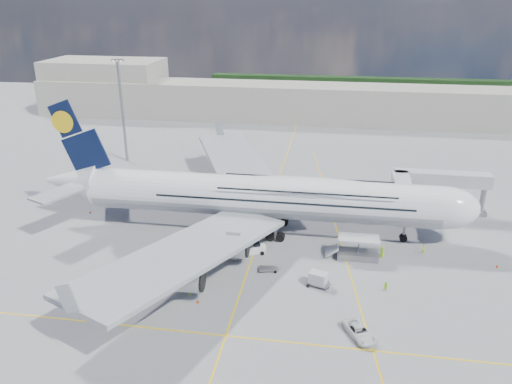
# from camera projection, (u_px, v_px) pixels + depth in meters

# --- Properties ---
(ground) EXTENTS (300.00, 300.00, 0.00)m
(ground) POSITION_uv_depth(u_px,v_px,m) (252.00, 258.00, 81.20)
(ground) COLOR gray
(ground) RESTS_ON ground
(taxi_line_main) EXTENTS (0.25, 220.00, 0.01)m
(taxi_line_main) POSITION_uv_depth(u_px,v_px,m) (252.00, 258.00, 81.20)
(taxi_line_main) COLOR yellow
(taxi_line_main) RESTS_ON ground
(taxi_line_cross) EXTENTS (120.00, 0.25, 0.01)m
(taxi_line_cross) POSITION_uv_depth(u_px,v_px,m) (226.00, 336.00, 62.87)
(taxi_line_cross) COLOR yellow
(taxi_line_cross) RESTS_ON ground
(taxi_line_diag) EXTENTS (14.16, 99.06, 0.01)m
(taxi_line_diag) POSITION_uv_depth(u_px,v_px,m) (339.00, 237.00, 88.32)
(taxi_line_diag) COLOR yellow
(taxi_line_diag) RESTS_ON ground
(airliner) EXTENTS (77.26, 79.15, 23.71)m
(airliner) POSITION_uv_depth(u_px,v_px,m) (262.00, 196.00, 87.76)
(airliner) COLOR white
(airliner) RESTS_ON ground
(jet_bridge) EXTENTS (18.80, 12.10, 8.50)m
(jet_bridge) POSITION_uv_depth(u_px,v_px,m) (427.00, 184.00, 93.49)
(jet_bridge) COLOR #B7B7BC
(jet_bridge) RESTS_ON ground
(cargo_loader) EXTENTS (8.53, 3.20, 3.67)m
(cargo_loader) POSITION_uv_depth(u_px,v_px,m) (357.00, 251.00, 80.94)
(cargo_loader) COLOR silver
(cargo_loader) RESTS_ON ground
(light_mast) EXTENTS (3.00, 0.70, 25.50)m
(light_mast) POSITION_uv_depth(u_px,v_px,m) (122.00, 110.00, 123.34)
(light_mast) COLOR gray
(light_mast) RESTS_ON ground
(terminal) EXTENTS (180.00, 16.00, 12.00)m
(terminal) POSITION_uv_depth(u_px,v_px,m) (299.00, 103.00, 166.02)
(terminal) COLOR #B2AD9E
(terminal) RESTS_ON ground
(hangar) EXTENTS (40.00, 22.00, 18.00)m
(hangar) POSITION_uv_depth(u_px,v_px,m) (106.00, 85.00, 179.67)
(hangar) COLOR #B2AD9E
(hangar) RESTS_ON ground
(tree_line) EXTENTS (160.00, 6.00, 8.00)m
(tree_line) POSITION_uv_depth(u_px,v_px,m) (406.00, 88.00, 202.19)
(tree_line) COLOR #193814
(tree_line) RESTS_ON ground
(dolly_row_a) EXTENTS (3.03, 1.68, 0.44)m
(dolly_row_a) POSITION_uv_depth(u_px,v_px,m) (157.00, 288.00, 72.38)
(dolly_row_a) COLOR gray
(dolly_row_a) RESTS_ON ground
(dolly_row_b) EXTENTS (2.89, 2.22, 0.38)m
(dolly_row_b) POSITION_uv_depth(u_px,v_px,m) (128.00, 290.00, 72.07)
(dolly_row_b) COLOR gray
(dolly_row_b) RESTS_ON ground
(dolly_row_c) EXTENTS (3.32, 2.27, 1.92)m
(dolly_row_c) POSITION_uv_depth(u_px,v_px,m) (230.00, 253.00, 80.67)
(dolly_row_c) COLOR gray
(dolly_row_c) RESTS_ON ground
(dolly_back) EXTENTS (3.16, 1.80, 0.45)m
(dolly_back) POSITION_uv_depth(u_px,v_px,m) (128.00, 260.00, 79.80)
(dolly_back) COLOR gray
(dolly_back) RESTS_ON ground
(dolly_nose_far) EXTENTS (3.84, 2.80, 2.18)m
(dolly_nose_far) POSITION_uv_depth(u_px,v_px,m) (318.00, 279.00, 73.19)
(dolly_nose_far) COLOR gray
(dolly_nose_far) RESTS_ON ground
(dolly_nose_near) EXTENTS (3.27, 2.24, 0.44)m
(dolly_nose_near) POSITION_uv_depth(u_px,v_px,m) (268.00, 269.00, 77.44)
(dolly_nose_near) COLOR gray
(dolly_nose_near) RESTS_ON ground
(baggage_tug) EXTENTS (3.26, 2.40, 1.85)m
(baggage_tug) POSITION_uv_depth(u_px,v_px,m) (256.00, 249.00, 82.47)
(baggage_tug) COLOR white
(baggage_tug) RESTS_ON ground
(catering_truck_inner) EXTENTS (7.01, 3.33, 4.04)m
(catering_truck_inner) POSITION_uv_depth(u_px,v_px,m) (266.00, 190.00, 104.23)
(catering_truck_inner) COLOR gray
(catering_truck_inner) RESTS_ON ground
(catering_truck_outer) EXTENTS (5.99, 2.50, 3.52)m
(catering_truck_outer) POSITION_uv_depth(u_px,v_px,m) (244.00, 168.00, 118.00)
(catering_truck_outer) COLOR gray
(catering_truck_outer) RESTS_ON ground
(service_van) EXTENTS (4.60, 5.82, 1.47)m
(service_van) POSITION_uv_depth(u_px,v_px,m) (359.00, 332.00, 62.45)
(service_van) COLOR silver
(service_van) RESTS_ON ground
(crew_nose) EXTENTS (0.71, 0.72, 1.67)m
(crew_nose) POSITION_uv_depth(u_px,v_px,m) (423.00, 250.00, 82.17)
(crew_nose) COLOR #CBE317
(crew_nose) RESTS_ON ground
(crew_loader) EXTENTS (0.94, 0.86, 1.56)m
(crew_loader) POSITION_uv_depth(u_px,v_px,m) (386.00, 287.00, 71.86)
(crew_loader) COLOR #9AEB18
(crew_loader) RESTS_ON ground
(crew_wing) EXTENTS (0.65, 1.06, 1.69)m
(crew_wing) POSITION_uv_depth(u_px,v_px,m) (190.00, 290.00, 71.05)
(crew_wing) COLOR #9AE918
(crew_wing) RESTS_ON ground
(crew_van) EXTENTS (1.08, 1.09, 1.90)m
(crew_van) POSITION_uv_depth(u_px,v_px,m) (382.00, 252.00, 81.23)
(crew_van) COLOR #9CE418
(crew_van) RESTS_ON ground
(crew_tug) EXTENTS (1.36, 0.99, 1.89)m
(crew_tug) POSITION_uv_depth(u_px,v_px,m) (213.00, 263.00, 77.89)
(crew_tug) COLOR #A2DF17
(crew_tug) RESTS_ON ground
(cone_nose) EXTENTS (0.42, 0.42, 0.54)m
(cone_nose) POSITION_uv_depth(u_px,v_px,m) (497.00, 266.00, 78.39)
(cone_nose) COLOR #E0430B
(cone_nose) RESTS_ON ground
(cone_wing_left_inner) EXTENTS (0.39, 0.39, 0.50)m
(cone_wing_left_inner) POSITION_uv_depth(u_px,v_px,m) (213.00, 195.00, 105.87)
(cone_wing_left_inner) COLOR #E0430B
(cone_wing_left_inner) RESTS_ON ground
(cone_wing_left_outer) EXTENTS (0.39, 0.39, 0.50)m
(cone_wing_left_outer) POSITION_uv_depth(u_px,v_px,m) (204.00, 185.00, 111.59)
(cone_wing_left_outer) COLOR #E0430B
(cone_wing_left_outer) RESTS_ON ground
(cone_wing_right_inner) EXTENTS (0.49, 0.49, 0.63)m
(cone_wing_right_inner) POSITION_uv_depth(u_px,v_px,m) (183.00, 264.00, 78.95)
(cone_wing_right_inner) COLOR #E0430B
(cone_wing_right_inner) RESTS_ON ground
(cone_wing_right_outer) EXTENTS (0.43, 0.43, 0.55)m
(cone_wing_right_outer) POSITION_uv_depth(u_px,v_px,m) (198.00, 301.00, 69.47)
(cone_wing_right_outer) COLOR #E0430B
(cone_wing_right_outer) RESTS_ON ground
(cone_tail) EXTENTS (0.39, 0.39, 0.50)m
(cone_tail) POSITION_uv_depth(u_px,v_px,m) (90.00, 212.00, 97.59)
(cone_tail) COLOR #E0430B
(cone_tail) RESTS_ON ground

